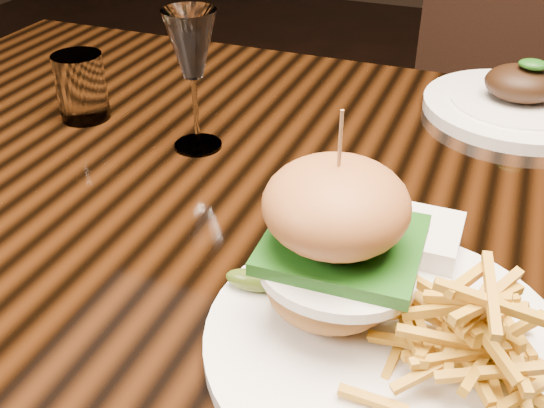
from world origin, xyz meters
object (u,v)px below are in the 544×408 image
(dining_table, at_px, (350,253))
(burger_plate, at_px, (390,296))
(far_dish, at_px, (517,103))
(chair_far, at_px, (498,98))
(wine_glass, at_px, (191,49))

(dining_table, distance_m, burger_plate, 0.27)
(far_dish, distance_m, chair_far, 0.61)
(dining_table, relative_size, burger_plate, 5.08)
(burger_plate, height_order, wine_glass, burger_plate)
(chair_far, bearing_deg, far_dish, -81.86)
(burger_plate, distance_m, wine_glass, 0.43)
(burger_plate, relative_size, wine_glass, 1.70)
(burger_plate, distance_m, far_dish, 0.55)
(burger_plate, relative_size, far_dish, 1.16)
(far_dish, bearing_deg, wine_glass, -145.90)
(far_dish, bearing_deg, chair_far, 93.27)
(dining_table, xyz_separation_m, far_dish, (0.16, 0.32, 0.09))
(wine_glass, height_order, chair_far, chair_far)
(burger_plate, bearing_deg, wine_glass, 149.46)
(far_dish, bearing_deg, dining_table, -116.35)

